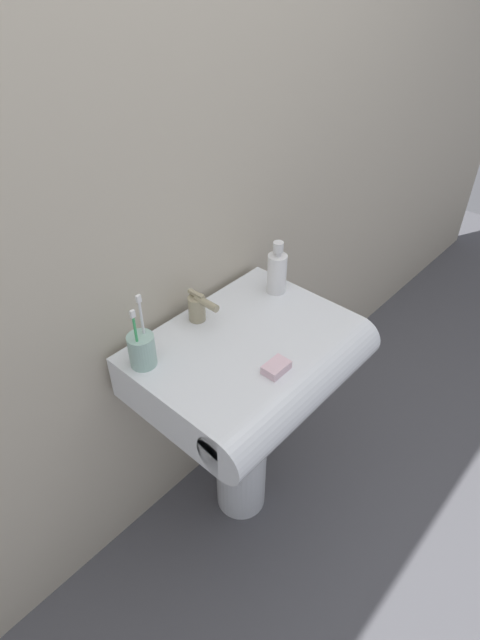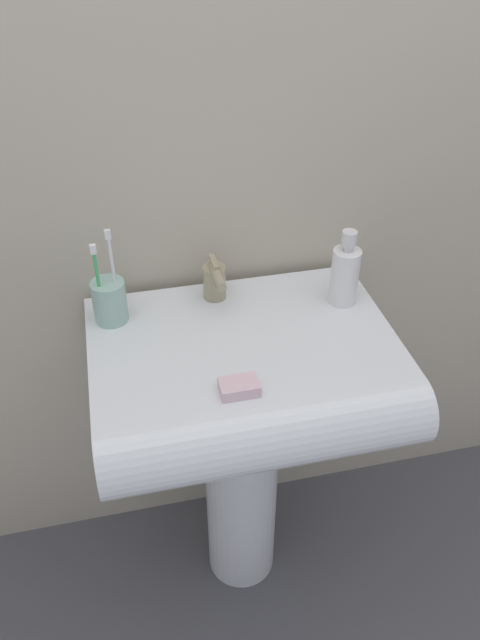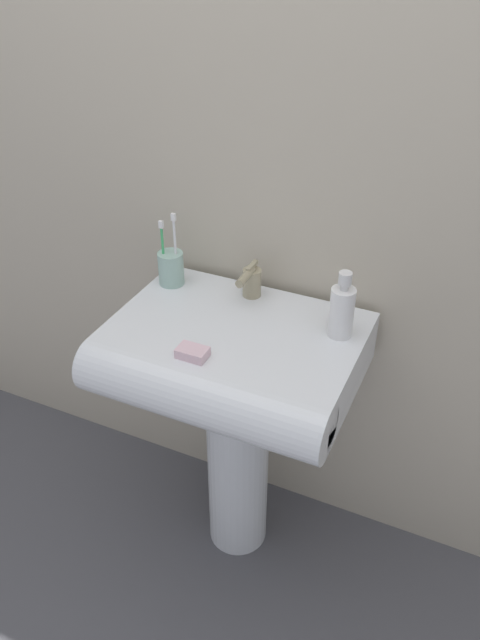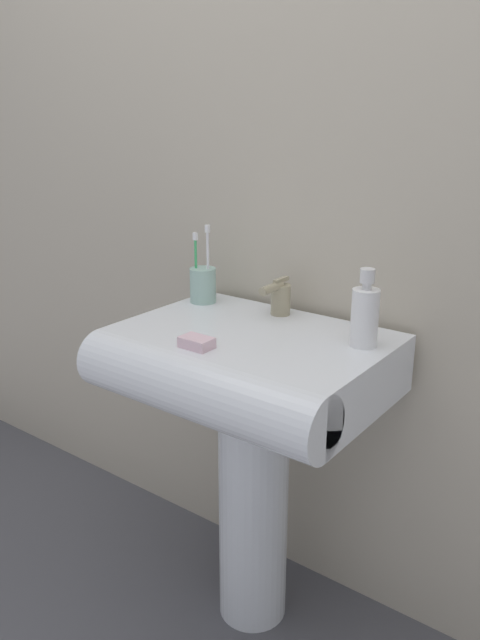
# 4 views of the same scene
# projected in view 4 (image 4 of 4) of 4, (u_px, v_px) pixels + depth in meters

# --- Properties ---
(ground_plane) EXTENTS (6.00, 6.00, 0.00)m
(ground_plane) POSITION_uv_depth(u_px,v_px,m) (252.00, 608.00, 1.71)
(ground_plane) COLOR #4C4C51
(ground_plane) RESTS_ON ground
(wall_back) EXTENTS (5.00, 0.05, 2.40)m
(wall_back) POSITION_uv_depth(u_px,v_px,m) (315.00, 153.00, 1.53)
(wall_back) COLOR #B7AD99
(wall_back) RESTS_ON ground
(sink_pedestal) EXTENTS (0.18, 0.18, 0.67)m
(sink_pedestal) POSITION_uv_depth(u_px,v_px,m) (253.00, 504.00, 1.61)
(sink_pedestal) COLOR white
(sink_pedestal) RESTS_ON ground
(sink_basin) EXTENTS (0.62, 0.48, 0.14)m
(sink_basin) POSITION_uv_depth(u_px,v_px,m) (241.00, 366.00, 1.44)
(sink_basin) COLOR white
(sink_basin) RESTS_ON sink_pedestal
(faucet) EXTENTS (0.05, 0.11, 0.09)m
(faucet) POSITION_uv_depth(u_px,v_px,m) (279.00, 297.00, 1.57)
(faucet) COLOR tan
(faucet) RESTS_ON sink_basin
(toothbrush_cup) EXTENTS (0.07, 0.07, 0.21)m
(toothbrush_cup) POSITION_uv_depth(u_px,v_px,m) (203.00, 284.00, 1.68)
(toothbrush_cup) COLOR #99BFB2
(toothbrush_cup) RESTS_ON sink_basin
(soap_bottle) EXTENTS (0.06, 0.06, 0.17)m
(soap_bottle) POSITION_uv_depth(u_px,v_px,m) (365.00, 315.00, 1.35)
(soap_bottle) COLOR white
(soap_bottle) RESTS_ON sink_basin
(bar_soap) EXTENTS (0.07, 0.05, 0.02)m
(bar_soap) POSITION_uv_depth(u_px,v_px,m) (197.00, 343.00, 1.36)
(bar_soap) COLOR silver
(bar_soap) RESTS_ON sink_basin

